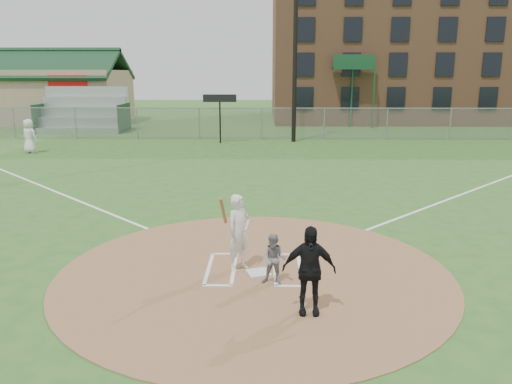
{
  "coord_description": "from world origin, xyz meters",
  "views": [
    {
      "loc": [
        0.22,
        -10.03,
        4.18
      ],
      "look_at": [
        0.0,
        2.0,
        1.3
      ],
      "focal_mm": 35.0,
      "sensor_mm": 36.0,
      "label": 1
    }
  ],
  "objects_px": {
    "catcher": "(274,259)",
    "ondeck_player": "(29,136)",
    "batter_at_plate": "(239,232)",
    "home_plate": "(258,273)",
    "umpire": "(309,270)"
  },
  "relations": [
    {
      "from": "catcher",
      "to": "ondeck_player",
      "type": "distance_m",
      "value": 21.11
    },
    {
      "from": "batter_at_plate",
      "to": "ondeck_player",
      "type": "bearing_deg",
      "value": 126.72
    },
    {
      "from": "home_plate",
      "to": "umpire",
      "type": "height_order",
      "value": "umpire"
    },
    {
      "from": "home_plate",
      "to": "catcher",
      "type": "distance_m",
      "value": 0.8
    },
    {
      "from": "home_plate",
      "to": "batter_at_plate",
      "type": "bearing_deg",
      "value": 151.27
    },
    {
      "from": "home_plate",
      "to": "catcher",
      "type": "bearing_deg",
      "value": -58.36
    },
    {
      "from": "ondeck_player",
      "to": "batter_at_plate",
      "type": "bearing_deg",
      "value": 148.02
    },
    {
      "from": "home_plate",
      "to": "batter_at_plate",
      "type": "distance_m",
      "value": 0.95
    },
    {
      "from": "home_plate",
      "to": "ondeck_player",
      "type": "distance_m",
      "value": 20.51
    },
    {
      "from": "catcher",
      "to": "ondeck_player",
      "type": "bearing_deg",
      "value": 138.55
    },
    {
      "from": "ondeck_player",
      "to": "umpire",
      "type": "bearing_deg",
      "value": 147.69
    },
    {
      "from": "home_plate",
      "to": "catcher",
      "type": "relative_size",
      "value": 0.43
    },
    {
      "from": "catcher",
      "to": "umpire",
      "type": "xyz_separation_m",
      "value": [
        0.58,
        -1.24,
        0.28
      ]
    },
    {
      "from": "catcher",
      "to": "batter_at_plate",
      "type": "height_order",
      "value": "batter_at_plate"
    },
    {
      "from": "catcher",
      "to": "umpire",
      "type": "bearing_deg",
      "value": -53.33
    }
  ]
}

